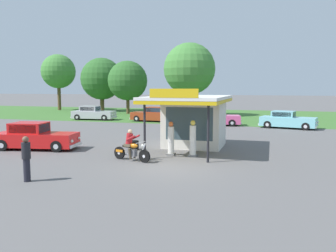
{
  "coord_description": "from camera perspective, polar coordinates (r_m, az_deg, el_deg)",
  "views": [
    {
      "loc": [
        4.5,
        -15.3,
        3.67
      ],
      "look_at": [
        -1.31,
        4.28,
        1.4
      ],
      "focal_mm": 37.48,
      "sensor_mm": 36.0,
      "label": 1
    }
  ],
  "objects": [
    {
      "name": "parked_car_second_row_spare",
      "position": [
        40.57,
        -12.07,
        2.01
      ],
      "size": [
        5.04,
        2.32,
        1.55
      ],
      "color": "#B7B7BC",
      "rests_on": "ground"
    },
    {
      "name": "tree_oak_far_left",
      "position": [
        48.97,
        -6.58,
        7.33
      ],
      "size": [
        5.45,
        5.45,
        7.29
      ],
      "color": "brown",
      "rests_on": "ground"
    },
    {
      "name": "tree_oak_distant_spare",
      "position": [
        45.28,
        3.51,
        9.25
      ],
      "size": [
        6.6,
        6.6,
        9.29
      ],
      "color": "brown",
      "rests_on": "ground"
    },
    {
      "name": "grass_verge_strip",
      "position": [
        45.67,
        10.82,
        1.62
      ],
      "size": [
        120.0,
        24.0,
        0.01
      ],
      "primitive_type": "cube",
      "color": "#3D6B2D",
      "rests_on": "ground"
    },
    {
      "name": "service_station_kiosk",
      "position": [
        21.38,
        4.14,
        1.41
      ],
      "size": [
        4.18,
        6.66,
        3.6
      ],
      "color": "silver",
      "rests_on": "ground"
    },
    {
      "name": "gas_pump_offside",
      "position": [
        18.62,
        4.05,
        -2.3
      ],
      "size": [
        0.44,
        0.44,
        1.92
      ],
      "color": "slate",
      "rests_on": "ground"
    },
    {
      "name": "bystander_standing_back_lot",
      "position": [
        14.71,
        -22.05,
        -4.77
      ],
      "size": [
        0.34,
        0.34,
        1.78
      ],
      "color": "black",
      "rests_on": "ground"
    },
    {
      "name": "parked_car_back_row_far_left",
      "position": [
        33.17,
        18.83,
        0.86
      ],
      "size": [
        5.19,
        2.9,
        1.54
      ],
      "color": "#7AC6D1",
      "rests_on": "ground"
    },
    {
      "name": "motorcycle_with_rider",
      "position": [
        17.62,
        -6.04,
        -3.55
      ],
      "size": [
        2.17,
        0.89,
        1.58
      ],
      "color": "black",
      "rests_on": "ground"
    },
    {
      "name": "parked_car_back_row_right",
      "position": [
        37.61,
        -2.24,
        1.83
      ],
      "size": [
        5.18,
        2.2,
        1.58
      ],
      "color": "#993819",
      "rests_on": "ground"
    },
    {
      "name": "tree_oak_far_right",
      "position": [
        59.54,
        -17.42,
        8.35
      ],
      "size": [
        5.42,
        5.42,
        8.89
      ],
      "color": "brown",
      "rests_on": "ground"
    },
    {
      "name": "featured_classic_sedan",
      "position": [
        22.25,
        -20.87,
        -1.73
      ],
      "size": [
        5.2,
        2.57,
        1.59
      ],
      "color": "red",
      "rests_on": "ground"
    },
    {
      "name": "ground_plane",
      "position": [
        16.36,
        0.13,
        -6.61
      ],
      "size": [
        300.0,
        300.0,
        0.0
      ],
      "primitive_type": "plane",
      "color": "#5B5959"
    },
    {
      "name": "parked_car_back_row_centre",
      "position": [
        34.01,
        7.3,
        1.26
      ],
      "size": [
        5.48,
        2.85,
        1.5
      ],
      "color": "#E55993",
      "rests_on": "ground"
    },
    {
      "name": "tree_oak_right",
      "position": [
        54.98,
        -10.73,
        7.54
      ],
      "size": [
        6.38,
        6.38,
        8.13
      ],
      "color": "brown",
      "rests_on": "ground"
    },
    {
      "name": "gas_pump_nearside",
      "position": [
        18.92,
        0.48,
        -2.3
      ],
      "size": [
        0.44,
        0.44,
        1.82
      ],
      "color": "slate",
      "rests_on": "ground"
    },
    {
      "name": "spare_tire_stack",
      "position": [
        20.71,
        -5.61,
        -3.14
      ],
      "size": [
        0.6,
        0.6,
        0.54
      ],
      "color": "black",
      "rests_on": "ground"
    }
  ]
}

